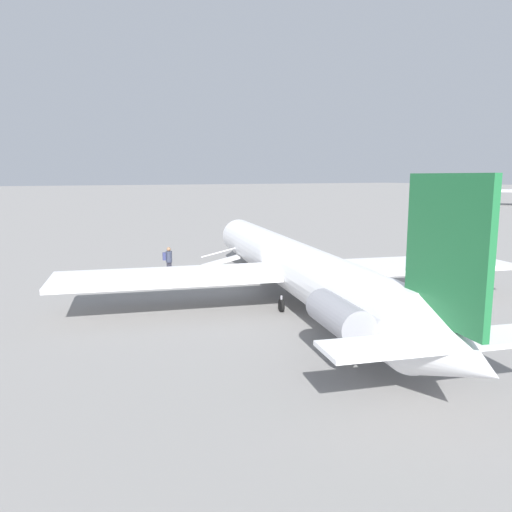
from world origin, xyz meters
The scene contains 5 objects.
ground_plane centered at (0.00, 0.00, 0.00)m, with size 600.00×600.00×0.00m, color gray.
airplane_main centered at (-0.81, 0.23, 1.76)m, with size 27.49×21.37×5.91m.
boarding_stairs centered at (7.52, 1.67, 0.36)m, with size 2.06×4.14×1.54m.
passenger centered at (7.92, 3.13, 1.00)m, with size 0.41×0.56×1.74m.
traffic_cone_near_stairs centered at (7.00, 4.91, 0.30)m, with size 0.59×0.59×0.65m.
Camera 1 is at (-19.54, 13.07, 5.85)m, focal length 35.00 mm.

